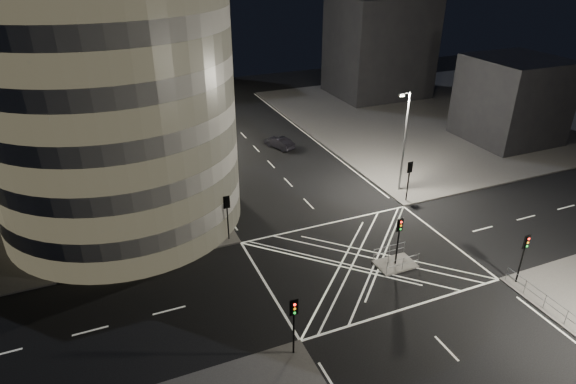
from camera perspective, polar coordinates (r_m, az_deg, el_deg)
name	(u,v)px	position (r m, az deg, el deg)	size (l,w,h in m)	color
ground	(362,260)	(38.36, 8.82, -8.00)	(120.00, 120.00, 0.00)	black
sidewalk_far_right	(441,114)	(73.90, 17.64, 8.77)	(42.00, 42.00, 0.15)	#504D4B
central_island	(395,264)	(38.27, 12.58, -8.34)	(3.00, 2.00, 0.15)	slate
office_tower_curved	(41,70)	(46.09, -27.19, 12.73)	(30.00, 29.00, 27.20)	gray
office_block_rear	(40,43)	(69.28, -27.36, 15.42)	(24.00, 16.00, 22.00)	gray
building_right_far	(379,47)	(80.46, 10.72, 16.58)	(14.00, 12.00, 15.00)	black
building_right_near	(512,99)	(65.64, 24.99, 9.92)	(10.00, 10.00, 10.00)	black
building_far_end	(166,32)	(86.30, -14.29, 17.85)	(18.00, 8.00, 18.00)	black
tree_a	(198,186)	(39.99, -10.58, 0.72)	(4.48, 4.48, 6.81)	black
tree_b	(182,149)	(44.98, -12.45, 5.03)	(4.79, 4.79, 8.02)	black
tree_c	(171,135)	(50.81, -13.72, 6.52)	(4.14, 4.14, 6.85)	black
tree_d	(160,115)	(56.33, -14.88, 8.80)	(5.07, 5.07, 7.72)	black
tree_e	(153,103)	(62.11, -15.76, 10.10)	(3.82, 3.82, 6.73)	black
traffic_signal_fl	(227,210)	(39.09, -7.24, -2.10)	(0.55, 0.22, 4.00)	black
traffic_signal_nl	(294,317)	(28.52, 0.69, -14.57)	(0.55, 0.22, 4.00)	black
traffic_signal_fr	(409,174)	(46.24, 14.17, 2.09)	(0.55, 0.22, 4.00)	black
traffic_signal_nr	(524,250)	(37.73, 26.21, -6.18)	(0.55, 0.22, 4.00)	black
traffic_signal_island	(399,233)	(36.73, 13.02, -4.73)	(0.55, 0.22, 4.00)	black
street_lamp_left_near	(201,158)	(42.38, -10.24, 4.04)	(1.25, 0.25, 10.00)	slate
street_lamp_left_far	(165,102)	(59.14, -14.40, 10.32)	(1.25, 0.25, 10.00)	slate
street_lamp_right_far	(404,139)	(47.21, 13.61, 6.15)	(1.25, 0.25, 10.00)	slate
railing_island_south	(403,264)	(37.34, 13.45, -8.28)	(2.80, 0.06, 1.10)	slate
railing_island_north	(389,251)	(38.51, 11.92, -6.88)	(2.80, 0.06, 1.10)	slate
sedan	(279,143)	(58.32, -1.04, 5.88)	(1.44, 4.13, 1.36)	black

